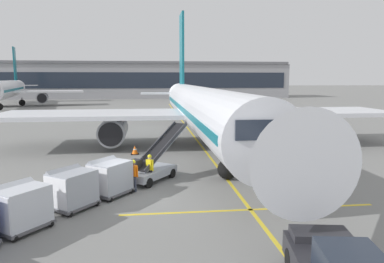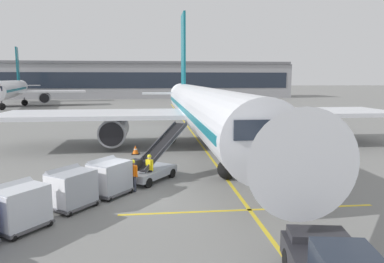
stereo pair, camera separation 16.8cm
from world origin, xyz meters
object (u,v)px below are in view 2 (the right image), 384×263
Objects in this scene: ground_crew_by_carts at (149,167)px; baggage_cart_third at (19,206)px; belt_loader at (153,165)px; ground_crew_marshaller at (104,175)px; distant_airplane at (9,90)px; ground_crew_by_loader at (133,173)px; safety_cone_engine_keepout at (135,150)px; baggage_cart_second at (71,188)px; parked_airplane at (201,108)px; baggage_cart_lead at (109,176)px.

baggage_cart_third is at bearing -131.32° from ground_crew_by_carts.
belt_loader reaches higher than ground_crew_marshaller.
belt_loader is at bearing -63.33° from distant_airplane.
safety_cone_engine_keepout is at bearing 91.97° from ground_crew_by_loader.
ground_crew_by_loader and ground_crew_by_carts have the same top height.
baggage_cart_second is (-3.78, -4.48, 0.11)m from belt_loader.
belt_loader is 3.42m from ground_crew_marshaller.
ground_crew_by_loader is 0.04× the size of distant_airplane.
safety_cone_engine_keepout is (3.93, 14.32, -0.66)m from baggage_cart_third.
parked_airplane is 9.11× the size of belt_loader.
parked_airplane is at bearing 62.44° from ground_crew_marshaller.
baggage_cart_lead and baggage_cart_third have the same top height.
ground_crew_marshaller reaches higher than safety_cone_engine_keepout.
ground_crew_by_carts is (5.12, 5.83, -0.00)m from baggage_cart_third.
ground_crew_by_loader is at bearing 39.84° from baggage_cart_second.
belt_loader is at bearing -111.88° from parked_airplane.
ground_crew_marshaller is at bearing -66.02° from distant_airplane.
ground_crew_by_loader is at bearing 4.34° from ground_crew_marshaller.
baggage_cart_third is 0.06× the size of distant_airplane.
distant_airplane reaches higher than baggage_cart_second.
ground_crew_by_loader is at bearing -123.97° from ground_crew_by_carts.
ground_crew_by_carts is at bearing 30.49° from ground_crew_marshaller.
distant_airplane is (-29.75, 54.38, 3.29)m from safety_cone_engine_keepout.
ground_crew_by_carts and ground_crew_marshaller have the same top height.
baggage_cart_lead is 2.73m from ground_crew_by_carts.
baggage_cart_lead is (-2.25, -2.68, 0.11)m from belt_loader.
baggage_cart_second is at bearing -130.50° from baggage_cart_lead.
parked_airplane is 25.77× the size of ground_crew_marshaller.
parked_airplane is at bearing 64.05° from baggage_cart_lead.
ground_crew_marshaller is 0.04× the size of distant_airplane.
baggage_cart_lead and baggage_cart_second have the same top height.
ground_crew_marshaller is at bearing -149.51° from ground_crew_by_carts.
ground_crew_by_loader is at bearing -112.45° from parked_airplane.
baggage_cart_lead reaches higher than ground_crew_marshaller.
baggage_cart_lead is 70.85m from distant_airplane.
parked_airplane is at bearing 68.12° from belt_loader.
parked_airplane reaches higher than baggage_cart_second.
baggage_cart_lead is at bearing -94.90° from safety_cone_engine_keepout.
baggage_cart_lead is 2.36m from baggage_cart_second.
baggage_cart_second is at bearing -140.16° from ground_crew_by_loader.
baggage_cart_second is at bearing -119.81° from ground_crew_marshaller.
parked_airplane reaches higher than ground_crew_by_loader.
baggage_cart_second is at bearing -135.31° from ground_crew_by_carts.
belt_loader is 1.85× the size of baggage_cart_lead.
ground_crew_by_loader is at bearing -88.03° from safety_cone_engine_keepout.
baggage_cart_third is (-1.52, -2.26, 0.00)m from baggage_cart_second.
baggage_cart_second is at bearing -67.63° from distant_airplane.
belt_loader is 5.86m from baggage_cart_second.
ground_crew_by_carts is (0.86, 1.27, 0.00)m from ground_crew_by_loader.
baggage_cart_second is 2.51m from ground_crew_marshaller.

